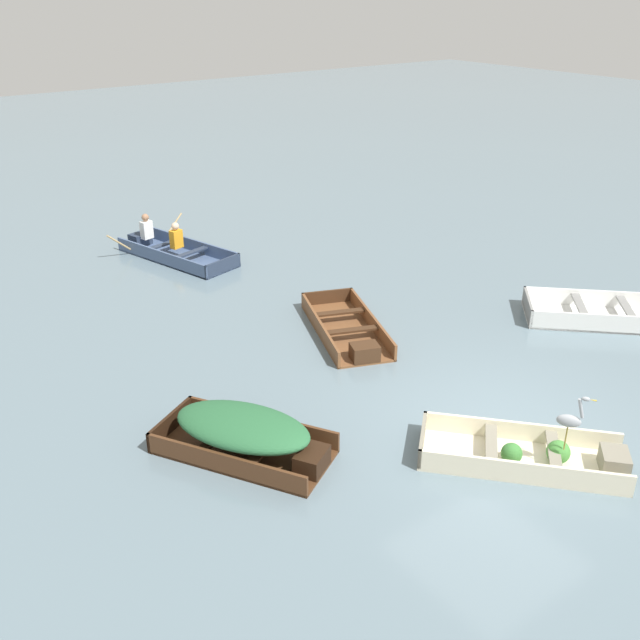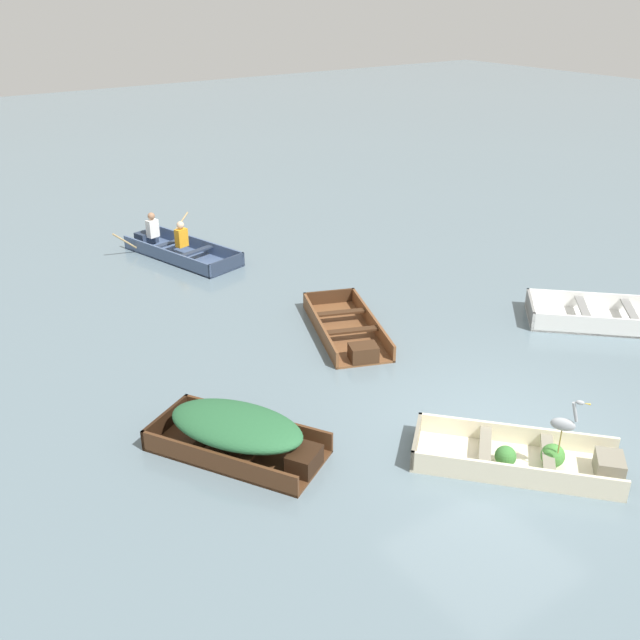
{
  "view_description": "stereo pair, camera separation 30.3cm",
  "coord_description": "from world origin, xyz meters",
  "px_view_note": "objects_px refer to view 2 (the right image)",
  "views": [
    {
      "loc": [
        -7.49,
        -5.55,
        6.07
      ],
      "look_at": [
        -0.36,
        4.1,
        0.35
      ],
      "focal_mm": 40.0,
      "sensor_mm": 36.0,
      "label": 1
    },
    {
      "loc": [
        -7.25,
        -5.73,
        6.07
      ],
      "look_at": [
        -0.36,
        4.1,
        0.35
      ],
      "focal_mm": 40.0,
      "sensor_mm": 36.0,
      "label": 2
    }
  ],
  "objects_px": {
    "skiff_wooden_brown_near_moored": "(348,330)",
    "heron_on_dinghy": "(564,423)",
    "rowboat_slate_blue_with_crew": "(177,248)",
    "dinghy_cream_foreground": "(526,459)",
    "skiff_dark_varnish_far_moored": "(238,431)",
    "skiff_white_mid_moored": "(614,317)"
  },
  "relations": [
    {
      "from": "rowboat_slate_blue_with_crew",
      "to": "heron_on_dinghy",
      "type": "bearing_deg",
      "value": -87.01
    },
    {
      "from": "dinghy_cream_foreground",
      "to": "skiff_wooden_brown_near_moored",
      "type": "xyz_separation_m",
      "value": [
        0.41,
        4.63,
        -0.02
      ]
    },
    {
      "from": "rowboat_slate_blue_with_crew",
      "to": "heron_on_dinghy",
      "type": "relative_size",
      "value": 3.98
    },
    {
      "from": "skiff_white_mid_moored",
      "to": "heron_on_dinghy",
      "type": "bearing_deg",
      "value": -153.16
    },
    {
      "from": "skiff_dark_varnish_far_moored",
      "to": "rowboat_slate_blue_with_crew",
      "type": "relative_size",
      "value": 0.81
    },
    {
      "from": "skiff_wooden_brown_near_moored",
      "to": "dinghy_cream_foreground",
      "type": "bearing_deg",
      "value": -95.01
    },
    {
      "from": "skiff_wooden_brown_near_moored",
      "to": "heron_on_dinghy",
      "type": "relative_size",
      "value": 3.47
    },
    {
      "from": "dinghy_cream_foreground",
      "to": "skiff_dark_varnish_far_moored",
      "type": "bearing_deg",
      "value": 140.24
    },
    {
      "from": "dinghy_cream_foreground",
      "to": "heron_on_dinghy",
      "type": "bearing_deg",
      "value": -60.97
    },
    {
      "from": "dinghy_cream_foreground",
      "to": "heron_on_dinghy",
      "type": "height_order",
      "value": "heron_on_dinghy"
    },
    {
      "from": "skiff_dark_varnish_far_moored",
      "to": "skiff_white_mid_moored",
      "type": "bearing_deg",
      "value": -3.51
    },
    {
      "from": "skiff_wooden_brown_near_moored",
      "to": "skiff_dark_varnish_far_moored",
      "type": "relative_size",
      "value": 1.07
    },
    {
      "from": "skiff_white_mid_moored",
      "to": "rowboat_slate_blue_with_crew",
      "type": "height_order",
      "value": "rowboat_slate_blue_with_crew"
    },
    {
      "from": "skiff_dark_varnish_far_moored",
      "to": "dinghy_cream_foreground",
      "type": "bearing_deg",
      "value": -39.76
    },
    {
      "from": "skiff_white_mid_moored",
      "to": "skiff_dark_varnish_far_moored",
      "type": "bearing_deg",
      "value": 176.49
    },
    {
      "from": "dinghy_cream_foreground",
      "to": "skiff_white_mid_moored",
      "type": "distance_m",
      "value": 5.4
    },
    {
      "from": "dinghy_cream_foreground",
      "to": "skiff_wooden_brown_near_moored",
      "type": "bearing_deg",
      "value": 84.99
    },
    {
      "from": "skiff_wooden_brown_near_moored",
      "to": "rowboat_slate_blue_with_crew",
      "type": "relative_size",
      "value": 0.87
    },
    {
      "from": "rowboat_slate_blue_with_crew",
      "to": "skiff_white_mid_moored",
      "type": "bearing_deg",
      "value": -57.64
    },
    {
      "from": "skiff_dark_varnish_far_moored",
      "to": "heron_on_dinghy",
      "type": "bearing_deg",
      "value": -41.68
    },
    {
      "from": "dinghy_cream_foreground",
      "to": "skiff_wooden_brown_near_moored",
      "type": "relative_size",
      "value": 0.95
    },
    {
      "from": "rowboat_slate_blue_with_crew",
      "to": "dinghy_cream_foreground",
      "type": "bearing_deg",
      "value": -87.99
    }
  ]
}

